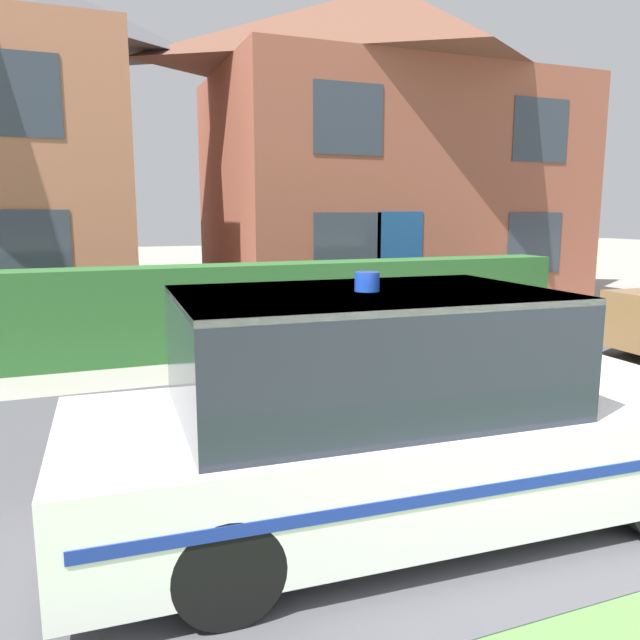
% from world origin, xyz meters
% --- Properties ---
extents(road_strip, '(28.00, 5.20, 0.01)m').
position_xyz_m(road_strip, '(0.00, 3.84, 0.01)').
color(road_strip, '#4C4C51').
rests_on(road_strip, ground).
extents(garden_hedge, '(11.19, 0.71, 1.33)m').
position_xyz_m(garden_hedge, '(-0.39, 7.92, 0.66)').
color(garden_hedge, '#2D662D').
rests_on(garden_hedge, ground).
extents(police_car, '(4.56, 1.90, 1.68)m').
position_xyz_m(police_car, '(-0.51, 2.50, 0.75)').
color(police_car, black).
rests_on(police_car, road_strip).
extents(house_right, '(8.42, 5.47, 7.17)m').
position_xyz_m(house_right, '(4.62, 12.50, 3.66)').
color(house_right, '#93513D').
rests_on(house_right, ground).
extents(wheelie_bin, '(0.67, 0.72, 1.13)m').
position_xyz_m(wheelie_bin, '(4.07, 8.24, 0.57)').
color(wheelie_bin, '#23662D').
rests_on(wheelie_bin, ground).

